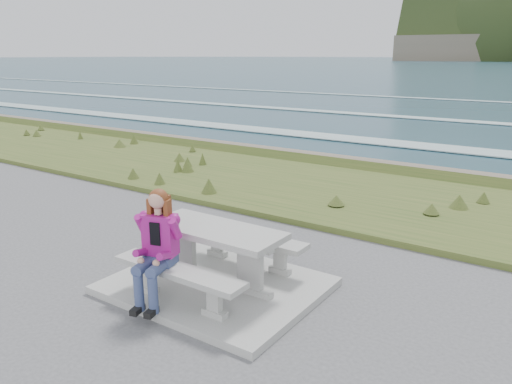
% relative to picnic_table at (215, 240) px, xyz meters
% --- Properties ---
extents(concrete_slab, '(2.60, 2.10, 0.10)m').
position_rel_picnic_table_xyz_m(concrete_slab, '(-0.00, 0.00, -0.63)').
color(concrete_slab, gray).
rests_on(concrete_slab, ground).
extents(picnic_table, '(1.80, 0.75, 0.75)m').
position_rel_picnic_table_xyz_m(picnic_table, '(0.00, 0.00, 0.00)').
color(picnic_table, gray).
rests_on(picnic_table, concrete_slab).
extents(bench_landward, '(1.80, 0.35, 0.45)m').
position_rel_picnic_table_xyz_m(bench_landward, '(0.00, -0.70, -0.23)').
color(bench_landward, gray).
rests_on(bench_landward, concrete_slab).
extents(bench_seaward, '(1.80, 0.35, 0.45)m').
position_rel_picnic_table_xyz_m(bench_seaward, '(0.00, 0.70, -0.23)').
color(bench_seaward, gray).
rests_on(bench_seaward, concrete_slab).
extents(grass_verge, '(160.00, 4.50, 0.22)m').
position_rel_picnic_table_xyz_m(grass_verge, '(-0.00, 5.00, -0.68)').
color(grass_verge, '#304B1C').
rests_on(grass_verge, ground).
extents(shore_drop, '(160.00, 0.80, 2.20)m').
position_rel_picnic_table_xyz_m(shore_drop, '(-0.00, 7.90, -0.68)').
color(shore_drop, '#635A4A').
rests_on(shore_drop, ground).
extents(ocean, '(1600.00, 1600.00, 0.09)m').
position_rel_picnic_table_xyz_m(ocean, '(-0.00, 25.09, -2.42)').
color(ocean, '#1B3E4D').
rests_on(ocean, ground).
extents(seated_woman, '(0.53, 0.74, 1.37)m').
position_rel_picnic_table_xyz_m(seated_woman, '(-0.24, -0.83, -0.08)').
color(seated_woman, navy).
rests_on(seated_woman, concrete_slab).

